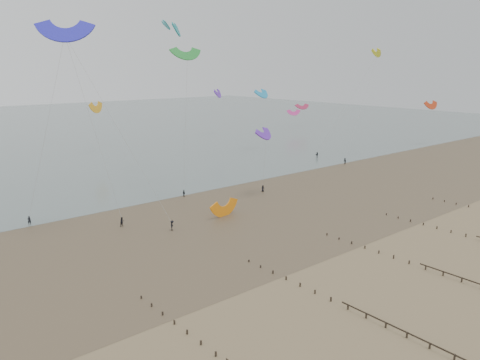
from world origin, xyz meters
The scene contains 6 objects.
ground centered at (0.00, 0.00, 0.00)m, with size 500.00×500.00×0.00m, color brown.
sea_and_shore centered at (-4.08, 34.40, 0.01)m, with size 500.00×665.00×0.03m.
kitesurfer_lead centered at (-34.32, 51.17, 0.85)m, with size 0.62×0.41×1.70m, color black.
kitesurfers centered at (11.51, 45.66, 0.88)m, with size 130.26×31.27×1.85m.
grounded_kite centered at (-2.99, 32.14, 0.00)m, with size 6.43×3.37×4.90m, color orange, non-canonical shape.
kites_airborne centered at (-17.42, 87.09, 23.29)m, with size 228.85×119.08×36.80m.
Camera 1 is at (-56.84, -37.66, 28.58)m, focal length 35.00 mm.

